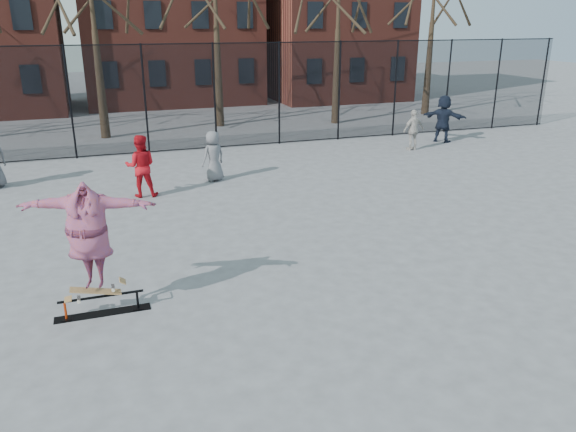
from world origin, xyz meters
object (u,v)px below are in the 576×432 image
object	(u,v)px
skater	(89,241)
bystander_navy	(443,119)
bystander_white	(413,130)
skate_rail	(102,306)
bystander_red	(141,166)
bystander_extra	(213,156)
skateboard	(96,293)

from	to	relation	value
skater	bystander_navy	distance (m)	17.32
skater	bystander_white	world-z (taller)	skater
skate_rail	bystander_red	xyz separation A→B (m)	(1.31, 6.77, 0.75)
bystander_navy	bystander_extra	size ratio (longest dim) A/B	1.22
skateboard	bystander_white	distance (m)	15.20
skater	bystander_extra	distance (m)	8.56
skate_rail	bystander_extra	xyz separation A→B (m)	(3.59, 7.71, 0.65)
skate_rail	bystander_navy	world-z (taller)	bystander_navy
bystander_red	skater	bearing A→B (deg)	87.71
skater	bystander_white	distance (m)	15.21
skateboard	skater	bearing A→B (deg)	180.00
bystander_navy	bystander_extra	world-z (taller)	bystander_navy
skate_rail	bystander_white	xyz separation A→B (m)	(11.78, 9.51, 0.64)
skate_rail	bystander_navy	size ratio (longest dim) A/B	0.84
skate_rail	bystander_red	world-z (taller)	bystander_red
skateboard	skate_rail	bearing A→B (deg)	0.00
bystander_extra	skater	bearing A→B (deg)	40.35
bystander_white	skater	bearing A→B (deg)	31.48
skater	bystander_red	xyz separation A→B (m)	(1.39, 6.77, -0.49)
skater	bystander_red	bearing A→B (deg)	94.63
bystander_navy	bystander_extra	xyz separation A→B (m)	(-10.13, -2.75, -0.17)
bystander_white	bystander_extra	size ratio (longest dim) A/B	0.99
bystander_red	bystander_white	distance (m)	10.82
bystander_extra	skateboard	bearing A→B (deg)	40.35
bystander_red	bystander_white	size ratio (longest dim) A/B	1.14
bystander_white	skateboard	bearing A→B (deg)	31.48
bystander_extra	skate_rail	bearing A→B (deg)	40.81
bystander_navy	skateboard	bearing A→B (deg)	86.08
skate_rail	skater	xyz separation A→B (m)	(-0.08, 0.00, 1.24)
skater	bystander_extra	bearing A→B (deg)	80.78
skater	bystander_white	xyz separation A→B (m)	(11.85, 9.51, -0.59)
bystander_red	bystander_white	xyz separation A→B (m)	(10.46, 2.75, -0.11)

